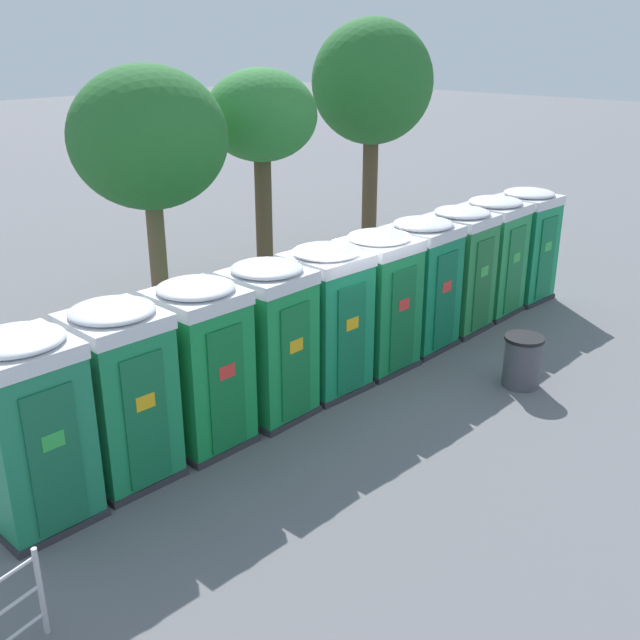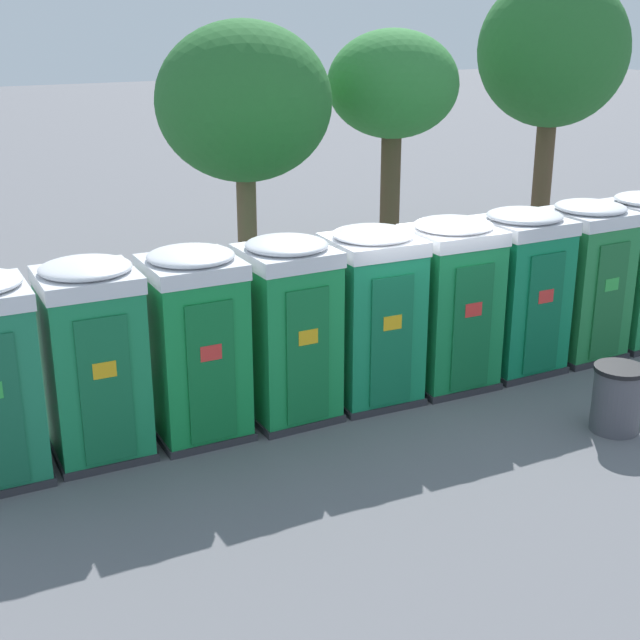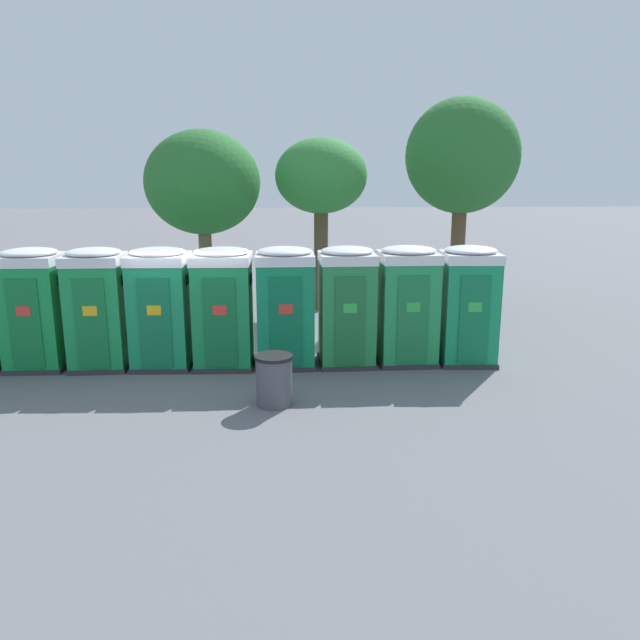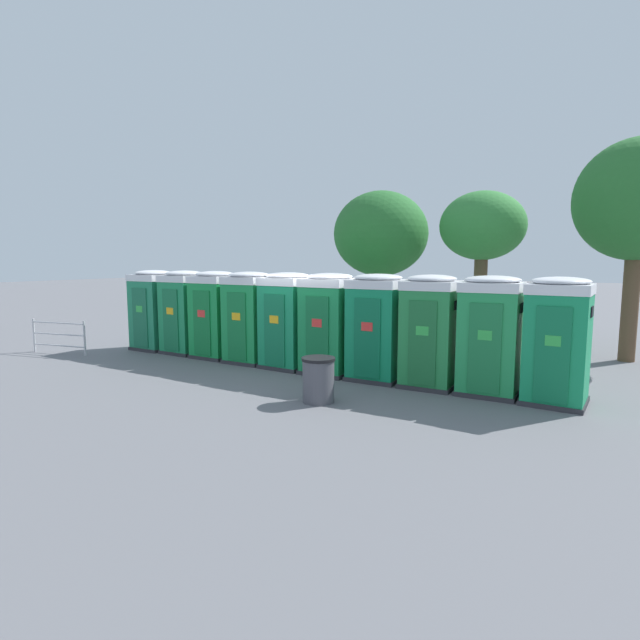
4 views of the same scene
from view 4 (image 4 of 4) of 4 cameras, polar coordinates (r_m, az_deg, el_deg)
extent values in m
plane|color=slate|center=(13.37, -0.61, -5.47)|extent=(120.00, 120.00, 0.00)
cube|color=#2D2D33|center=(16.97, -18.21, -3.00)|extent=(1.25, 1.22, 0.10)
cube|color=#1E8255|center=(16.82, -18.35, 0.70)|extent=(1.19, 1.16, 2.10)
cube|color=#176543|center=(16.46, -19.88, 0.24)|extent=(0.65, 0.04, 1.85)
cube|color=green|center=(16.42, -19.97, 1.19)|extent=(0.28, 0.01, 0.20)
cube|color=black|center=(16.32, -17.08, 3.15)|extent=(0.03, 0.36, 0.20)
cube|color=white|center=(16.74, -18.50, 4.61)|extent=(1.23, 1.19, 0.20)
ellipsoid|color=white|center=(16.74, -18.52, 5.13)|extent=(1.17, 1.14, 0.18)
cube|color=#2D2D33|center=(16.05, -15.02, -3.44)|extent=(1.22, 1.23, 0.10)
cube|color=#1A884F|center=(15.90, -15.15, 0.47)|extent=(1.16, 1.17, 2.10)
cube|color=#146A3E|center=(15.51, -16.71, -0.02)|extent=(0.62, 0.05, 1.85)
cube|color=yellow|center=(15.47, -16.79, 0.99)|extent=(0.28, 0.02, 0.20)
cube|color=black|center=(15.42, -13.76, 3.06)|extent=(0.03, 0.36, 0.20)
cube|color=white|center=(15.81, -15.28, 4.61)|extent=(1.20, 1.21, 0.20)
ellipsoid|color=white|center=(15.81, -15.30, 5.15)|extent=(1.14, 1.15, 0.18)
cube|color=#2D2D33|center=(15.12, -11.70, -3.97)|extent=(1.20, 1.21, 0.10)
cube|color=#168E42|center=(14.96, -11.80, 0.17)|extent=(1.15, 1.16, 2.10)
cube|color=#116F33|center=(14.54, -13.35, -0.36)|extent=(0.62, 0.04, 1.85)
cube|color=red|center=(14.50, -13.43, 0.71)|extent=(0.28, 0.01, 0.20)
cube|color=black|center=(14.50, -10.18, 2.92)|extent=(0.03, 0.36, 0.20)
cube|color=white|center=(14.87, -11.91, 4.57)|extent=(1.18, 1.19, 0.20)
ellipsoid|color=white|center=(14.86, -11.93, 5.15)|extent=(1.12, 1.13, 0.18)
cube|color=#2D2D33|center=(14.25, -7.95, -4.56)|extent=(1.19, 1.21, 0.10)
cube|color=#188F46|center=(14.07, -8.02, -0.17)|extent=(1.13, 1.15, 2.10)
cube|color=#137036|center=(13.63, -9.51, -0.75)|extent=(0.62, 0.04, 1.85)
cube|color=yellow|center=(13.58, -9.58, 0.40)|extent=(0.28, 0.01, 0.20)
cube|color=black|center=(13.66, -6.17, 2.75)|extent=(0.03, 0.36, 0.20)
cube|color=white|center=(13.98, -8.10, 4.51)|extent=(1.16, 1.19, 0.20)
ellipsoid|color=white|center=(13.97, -8.11, 5.13)|extent=(1.11, 1.13, 0.18)
cube|color=#2D2D33|center=(13.47, -3.65, -5.18)|extent=(1.28, 1.25, 0.10)
cube|color=#168C55|center=(13.29, -3.68, -0.53)|extent=(1.22, 1.19, 2.10)
cube|color=#116D43|center=(12.83, -5.23, -1.15)|extent=(0.64, 0.06, 1.85)
cube|color=yellow|center=(12.78, -5.29, 0.06)|extent=(0.28, 0.02, 0.20)
cube|color=black|center=(12.87, -1.58, 2.53)|extent=(0.04, 0.36, 0.20)
cube|color=white|center=(13.19, -3.72, 4.43)|extent=(1.25, 1.23, 0.20)
ellipsoid|color=white|center=(13.18, -3.73, 5.08)|extent=(1.19, 1.17, 0.18)
cube|color=#2D2D33|center=(12.76, 1.09, -5.86)|extent=(1.27, 1.24, 0.10)
cube|color=#178645|center=(12.56, 1.10, -0.96)|extent=(1.21, 1.18, 2.10)
cube|color=#126836|center=(12.08, -0.33, -1.64)|extent=(0.64, 0.05, 1.85)
cube|color=red|center=(12.02, -0.38, -0.35)|extent=(0.28, 0.02, 0.20)
cube|color=black|center=(12.18, 3.52, 2.27)|extent=(0.04, 0.36, 0.20)
cube|color=white|center=(12.45, 1.11, 4.29)|extent=(1.25, 1.22, 0.20)
ellipsoid|color=white|center=(12.45, 1.11, 4.98)|extent=(1.19, 1.16, 0.18)
cube|color=#2D2D33|center=(12.19, 6.49, -6.50)|extent=(1.24, 1.20, 0.10)
cube|color=#118451|center=(11.99, 6.56, -1.38)|extent=(1.18, 1.14, 2.10)
cube|color=#0D673F|center=(11.47, 5.40, -2.12)|extent=(0.65, 0.03, 1.85)
cube|color=red|center=(11.41, 5.38, -0.77)|extent=(0.28, 0.01, 0.20)
cube|color=black|center=(11.68, 9.32, 1.99)|extent=(0.03, 0.36, 0.20)
cube|color=white|center=(11.88, 6.64, 4.12)|extent=(1.22, 1.18, 0.20)
ellipsoid|color=white|center=(11.87, 6.65, 4.84)|extent=(1.16, 1.12, 0.18)
cube|color=#2D2D33|center=(11.74, 12.35, -7.14)|extent=(1.19, 1.21, 0.10)
cube|color=#238442|center=(11.53, 12.49, -1.83)|extent=(1.13, 1.15, 2.10)
cube|color=#1B6733|center=(10.99, 11.59, -2.64)|extent=(0.62, 0.04, 1.85)
cube|color=green|center=(10.93, 11.60, -1.22)|extent=(0.28, 0.01, 0.20)
cube|color=black|center=(11.29, 15.36, 1.66)|extent=(0.03, 0.36, 0.20)
cube|color=white|center=(11.41, 12.64, 3.89)|extent=(1.16, 1.19, 0.20)
ellipsoid|color=white|center=(11.40, 12.66, 4.64)|extent=(1.11, 1.13, 0.18)
cube|color=#2D2D33|center=(11.44, 18.66, -7.72)|extent=(1.25, 1.21, 0.10)
cube|color=#21954E|center=(11.22, 18.87, -2.27)|extent=(1.19, 1.15, 2.10)
cube|color=#1A743D|center=(10.67, 18.28, -3.13)|extent=(0.65, 0.04, 1.85)
cube|color=green|center=(10.61, 18.32, -1.68)|extent=(0.28, 0.01, 0.20)
cube|color=black|center=(11.04, 22.08, 1.29)|extent=(0.03, 0.36, 0.20)
cube|color=white|center=(11.10, 19.11, 3.59)|extent=(1.22, 1.19, 0.20)
ellipsoid|color=white|center=(11.10, 19.14, 4.37)|extent=(1.17, 1.13, 0.18)
cube|color=#2D2D33|center=(11.20, 25.18, -8.34)|extent=(1.24, 1.26, 0.10)
cube|color=#168F55|center=(10.97, 25.48, -2.78)|extent=(1.18, 1.20, 2.10)
cube|color=#117042|center=(10.41, 25.01, -3.67)|extent=(0.62, 0.07, 1.85)
cube|color=green|center=(10.35, 25.07, -2.18)|extent=(0.28, 0.02, 0.20)
cube|color=black|center=(10.82, 28.67, 0.84)|extent=(0.05, 0.36, 0.20)
cube|color=white|center=(10.85, 25.79, 3.22)|extent=(1.22, 1.24, 0.20)
ellipsoid|color=white|center=(10.85, 25.83, 4.01)|extent=(1.16, 1.18, 0.18)
cylinder|color=brown|center=(17.70, 6.85, 2.36)|extent=(0.38, 0.38, 2.96)
ellipsoid|color=#286B2D|center=(17.66, 6.95, 9.76)|extent=(3.26, 3.26, 2.92)
cylinder|color=brown|center=(16.88, 17.79, 2.52)|extent=(0.42, 0.42, 3.34)
ellipsoid|color=#337F38|center=(16.87, 18.08, 10.22)|extent=(2.67, 2.67, 2.17)
cylinder|color=brown|center=(16.49, 31.96, 2.14)|extent=(0.43, 0.43, 3.59)
ellipsoid|color=#286B2D|center=(16.53, 32.57, 11.54)|extent=(3.31, 3.31, 3.33)
cylinder|color=#4C4C54|center=(10.14, -0.18, -7.01)|extent=(0.64, 0.64, 0.86)
cylinder|color=black|center=(10.04, -0.18, -4.48)|extent=(0.68, 0.68, 0.06)
cylinder|color=#B7B7BC|center=(17.96, -29.87, -1.51)|extent=(0.06, 0.06, 1.05)
cylinder|color=#B7B7BC|center=(16.51, -25.32, -1.92)|extent=(0.06, 0.06, 1.05)
cylinder|color=#B7B7BC|center=(17.17, -27.77, -0.30)|extent=(1.97, 0.41, 0.04)
cylinder|color=#B7B7BC|center=(17.21, -27.71, -1.46)|extent=(1.97, 0.41, 0.04)
cylinder|color=#B7B7BC|center=(17.26, -27.64, -2.61)|extent=(1.97, 0.41, 0.04)
camera|label=1|loc=(16.56, -50.26, 14.62)|focal=42.00mm
camera|label=2|loc=(13.78, -57.99, 14.16)|focal=50.00mm
camera|label=3|loc=(5.39, -84.06, 13.44)|focal=35.00mm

